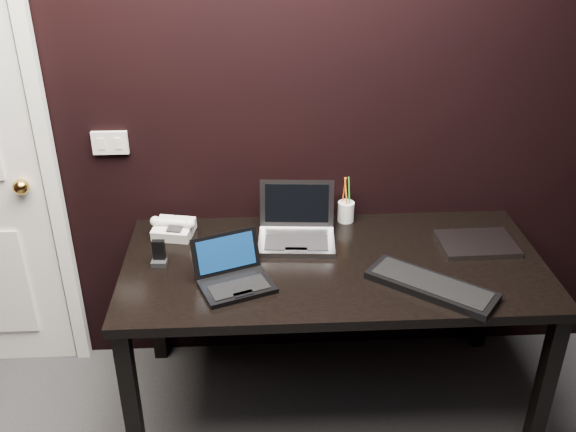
{
  "coord_description": "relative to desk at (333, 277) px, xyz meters",
  "views": [
    {
      "loc": [
        -0.0,
        -0.79,
        2.12
      ],
      "look_at": [
        0.11,
        1.35,
        0.98
      ],
      "focal_mm": 40.0,
      "sensor_mm": 36.0,
      "label": 1
    }
  ],
  "objects": [
    {
      "name": "netbook",
      "position": [
        -0.4,
        -0.14,
        0.11
      ],
      "size": [
        0.33,
        0.32,
        0.17
      ],
      "color": "black",
      "rests_on": "desk"
    },
    {
      "name": "desk_phone",
      "position": [
        -0.67,
        0.25,
        0.11
      ],
      "size": [
        0.2,
        0.18,
        0.1
      ],
      "color": "silver",
      "rests_on": "desk"
    },
    {
      "name": "closed_laptop",
      "position": [
        0.62,
        0.09,
        0.09
      ],
      "size": [
        0.32,
        0.23,
        0.02
      ],
      "color": "gray",
      "rests_on": "desk"
    },
    {
      "name": "ext_keyboard",
      "position": [
        0.34,
        -0.21,
        0.09
      ],
      "size": [
        0.48,
        0.43,
        0.03
      ],
      "color": "black",
      "rests_on": "desk"
    },
    {
      "name": "wall_switch",
      "position": [
        -0.92,
        0.39,
        0.46
      ],
      "size": [
        0.15,
        0.02,
        0.1
      ],
      "color": "silver",
      "rests_on": "wall_back"
    },
    {
      "name": "wall_back",
      "position": [
        -0.3,
        0.4,
        0.64
      ],
      "size": [
        4.0,
        0.0,
        4.0
      ],
      "primitive_type": "plane",
      "rotation": [
        1.57,
        0.0,
        0.0
      ],
      "color": "black",
      "rests_on": "ground"
    },
    {
      "name": "pen_cup",
      "position": [
        0.09,
        0.34,
        0.13
      ],
      "size": [
        0.08,
        0.08,
        0.22
      ],
      "color": "white",
      "rests_on": "desk"
    },
    {
      "name": "silver_laptop",
      "position": [
        -0.14,
        0.19,
        0.12
      ],
      "size": [
        0.34,
        0.31,
        0.22
      ],
      "color": "gray",
      "rests_on": "desk"
    },
    {
      "name": "mobile_phone",
      "position": [
        -0.7,
        0.02,
        0.12
      ],
      "size": [
        0.06,
        0.05,
        0.1
      ],
      "color": "black",
      "rests_on": "desk"
    },
    {
      "name": "desk",
      "position": [
        0.0,
        0.0,
        0.0
      ],
      "size": [
        1.7,
        0.8,
        0.74
      ],
      "color": "black",
      "rests_on": "ground"
    }
  ]
}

